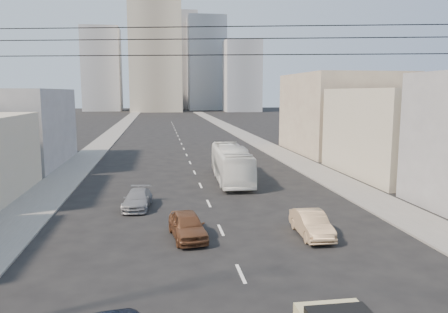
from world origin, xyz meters
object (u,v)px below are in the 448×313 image
object	(u,v)px
sedan_brown	(187,225)
sedan_grey	(137,199)
city_bus	(231,163)
sedan_tan	(311,224)

from	to	relation	value
sedan_brown	sedan_grey	xyz separation A→B (m)	(-2.89, 6.57, -0.10)
city_bus	sedan_grey	distance (m)	11.20
sedan_tan	city_bus	bearing A→B (deg)	98.44
city_bus	sedan_tan	xyz separation A→B (m)	(1.82, -15.28, -0.85)
sedan_brown	sedan_tan	xyz separation A→B (m)	(6.62, -0.62, -0.03)
city_bus	sedan_brown	xyz separation A→B (m)	(-4.80, -14.66, -0.83)
city_bus	sedan_brown	world-z (taller)	city_bus
sedan_grey	sedan_tan	bearing A→B (deg)	-31.48
sedan_brown	sedan_tan	world-z (taller)	sedan_brown
sedan_tan	sedan_grey	distance (m)	11.93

